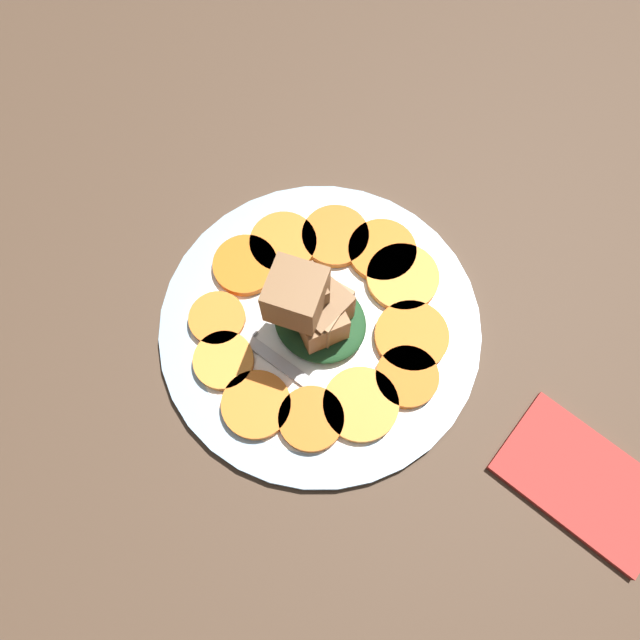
# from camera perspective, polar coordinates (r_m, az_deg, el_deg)

# --- Properties ---
(table_slab) EXTENTS (1.20, 1.20, 0.02)m
(table_slab) POSITION_cam_1_polar(r_m,az_deg,el_deg) (0.61, 0.00, -1.03)
(table_slab) COLOR #4C3828
(table_slab) RESTS_ON ground
(plate) EXTENTS (0.30, 0.30, 0.01)m
(plate) POSITION_cam_1_polar(r_m,az_deg,el_deg) (0.59, 0.00, -0.54)
(plate) COLOR #99B7D1
(plate) RESTS_ON table_slab
(carrot_slice_0) EXTENTS (0.06, 0.06, 0.01)m
(carrot_slice_0) POSITION_cam_1_polar(r_m,az_deg,el_deg) (0.61, -7.11, 4.72)
(carrot_slice_0) COLOR orange
(carrot_slice_0) RESTS_ON plate
(carrot_slice_1) EXTENTS (0.05, 0.05, 0.01)m
(carrot_slice_1) POSITION_cam_1_polar(r_m,az_deg,el_deg) (0.59, -9.37, 0.11)
(carrot_slice_1) COLOR orange
(carrot_slice_1) RESTS_ON plate
(carrot_slice_2) EXTENTS (0.06, 0.06, 0.01)m
(carrot_slice_2) POSITION_cam_1_polar(r_m,az_deg,el_deg) (0.58, -8.80, -3.69)
(carrot_slice_2) COLOR orange
(carrot_slice_2) RESTS_ON plate
(carrot_slice_3) EXTENTS (0.06, 0.06, 0.01)m
(carrot_slice_3) POSITION_cam_1_polar(r_m,az_deg,el_deg) (0.56, -5.84, -7.71)
(carrot_slice_3) COLOR orange
(carrot_slice_3) RESTS_ON plate
(carrot_slice_4) EXTENTS (0.06, 0.06, 0.01)m
(carrot_slice_4) POSITION_cam_1_polar(r_m,az_deg,el_deg) (0.56, -0.81, -9.03)
(carrot_slice_4) COLOR orange
(carrot_slice_4) RESTS_ON plate
(carrot_slice_5) EXTENTS (0.07, 0.07, 0.01)m
(carrot_slice_5) POSITION_cam_1_polar(r_m,az_deg,el_deg) (0.56, 3.74, -7.71)
(carrot_slice_5) COLOR orange
(carrot_slice_5) RESTS_ON plate
(carrot_slice_6) EXTENTS (0.06, 0.06, 0.01)m
(carrot_slice_6) POSITION_cam_1_polar(r_m,az_deg,el_deg) (0.57, 7.95, -5.17)
(carrot_slice_6) COLOR #D66115
(carrot_slice_6) RESTS_ON plate
(carrot_slice_7) EXTENTS (0.07, 0.07, 0.01)m
(carrot_slice_7) POSITION_cam_1_polar(r_m,az_deg,el_deg) (0.59, 8.36, -1.48)
(carrot_slice_7) COLOR orange
(carrot_slice_7) RESTS_ON plate
(carrot_slice_8) EXTENTS (0.07, 0.07, 0.01)m
(carrot_slice_8) POSITION_cam_1_polar(r_m,az_deg,el_deg) (0.61, 7.56, 3.87)
(carrot_slice_8) COLOR orange
(carrot_slice_8) RESTS_ON plate
(carrot_slice_9) EXTENTS (0.07, 0.07, 0.01)m
(carrot_slice_9) POSITION_cam_1_polar(r_m,az_deg,el_deg) (0.62, 5.50, 6.45)
(carrot_slice_9) COLOR orange
(carrot_slice_9) RESTS_ON plate
(carrot_slice_10) EXTENTS (0.07, 0.07, 0.01)m
(carrot_slice_10) POSITION_cam_1_polar(r_m,az_deg,el_deg) (0.62, 1.41, 7.68)
(carrot_slice_10) COLOR orange
(carrot_slice_10) RESTS_ON plate
(carrot_slice_11) EXTENTS (0.07, 0.07, 0.01)m
(carrot_slice_11) POSITION_cam_1_polar(r_m,az_deg,el_deg) (0.62, -3.38, 7.05)
(carrot_slice_11) COLOR orange
(carrot_slice_11) RESTS_ON plate
(center_pile) EXTENTS (0.09, 0.09, 0.11)m
(center_pile) POSITION_cam_1_polar(r_m,az_deg,el_deg) (0.55, -0.55, 0.96)
(center_pile) COLOR #1E4723
(center_pile) RESTS_ON plate
(fork) EXTENTS (0.18, 0.03, 0.00)m
(fork) POSITION_cam_1_polar(r_m,az_deg,el_deg) (0.58, -4.52, -3.34)
(fork) COLOR #B2B2B7
(fork) RESTS_ON plate
(napkin) EXTENTS (0.15, 0.09, 0.01)m
(napkin) POSITION_cam_1_polar(r_m,az_deg,el_deg) (0.61, 22.99, -13.45)
(napkin) COLOR #B2332D
(napkin) RESTS_ON table_slab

